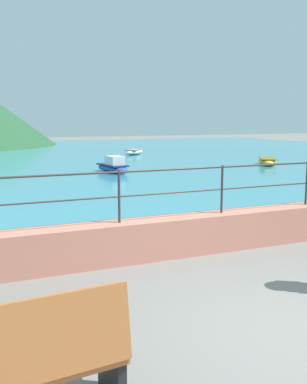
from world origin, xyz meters
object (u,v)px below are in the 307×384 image
(bench_main, at_px, (22,367))
(boat_3, at_px, (113,166))
(boat_6, at_px, (134,152))
(boat_1, at_px, (267,161))

(bench_main, height_order, boat_3, bench_main)
(boat_3, bearing_deg, bench_main, -110.86)
(boat_6, bearing_deg, bench_main, -113.04)
(bench_main, bearing_deg, boat_3, 69.14)
(boat_1, distance_m, boat_6, 10.39)
(boat_1, bearing_deg, boat_6, 111.96)
(boat_6, bearing_deg, boat_3, -116.52)
(bench_main, bearing_deg, boat_6, 66.96)
(boat_1, bearing_deg, bench_main, -132.65)
(bench_main, distance_m, boat_1, 21.90)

